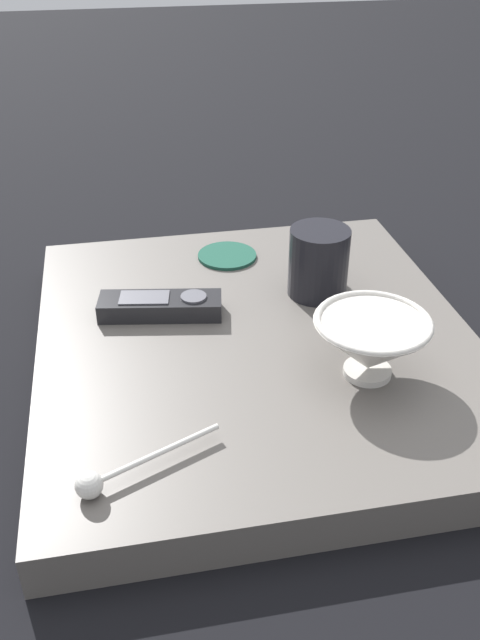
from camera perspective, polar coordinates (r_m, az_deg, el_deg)
ground_plane at (r=0.90m, az=1.31°, el=-3.72°), size 6.00×6.00×0.00m
table at (r=0.89m, az=1.33°, el=-2.43°), size 0.54×0.60×0.05m
cereal_bowl at (r=0.79m, az=10.69°, el=-1.91°), size 0.13×0.13×0.08m
coffee_mug at (r=0.94m, az=6.49°, el=4.81°), size 0.08×0.11×0.09m
teaspoon at (r=0.67m, az=-11.08°, el=-12.64°), size 0.14×0.07×0.03m
tv_remote_near at (r=0.91m, az=-6.55°, el=1.16°), size 0.16×0.07×0.03m
drink_coaster at (r=1.05m, az=-1.18°, el=5.30°), size 0.09×0.09×0.01m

